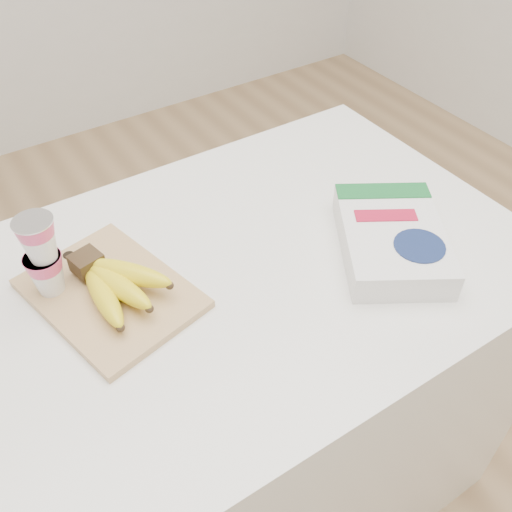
% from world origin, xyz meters
% --- Properties ---
extents(table, '(1.08, 0.72, 0.81)m').
position_xyz_m(table, '(0.00, 0.00, 0.41)').
color(table, white).
rests_on(table, ground).
extents(cutting_board, '(0.27, 0.33, 0.01)m').
position_xyz_m(cutting_board, '(-0.22, 0.06, 0.82)').
color(cutting_board, tan).
rests_on(cutting_board, table).
extents(bananas, '(0.14, 0.19, 0.06)m').
position_xyz_m(bananas, '(-0.21, 0.04, 0.85)').
color(bananas, '#382816').
rests_on(bananas, cutting_board).
extents(yogurt_stack, '(0.07, 0.07, 0.15)m').
position_xyz_m(yogurt_stack, '(-0.30, 0.11, 0.91)').
color(yogurt_stack, white).
rests_on(yogurt_stack, cutting_board).
extents(cereal_box, '(0.29, 0.32, 0.06)m').
position_xyz_m(cereal_box, '(0.26, -0.12, 0.84)').
color(cereal_box, white).
rests_on(cereal_box, table).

